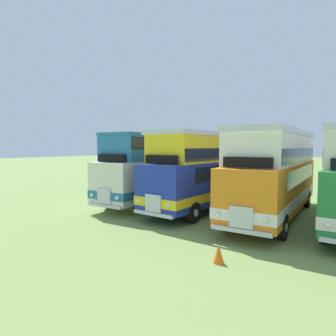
% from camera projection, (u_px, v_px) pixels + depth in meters
% --- Properties ---
extents(bus_first_in_row, '(3.15, 11.47, 4.49)m').
position_uv_depth(bus_first_in_row, '(163.00, 165.00, 20.09)').
color(bus_first_in_row, silver).
rests_on(bus_first_in_row, ground).
extents(bus_second_in_row, '(3.06, 11.65, 4.52)m').
position_uv_depth(bus_second_in_row, '(214.00, 168.00, 17.96)').
color(bus_second_in_row, '#1E339E').
rests_on(bus_second_in_row, ground).
extents(bus_third_in_row, '(2.96, 10.98, 4.52)m').
position_uv_depth(bus_third_in_row, '(276.00, 172.00, 15.26)').
color(bus_third_in_row, orange).
rests_on(bus_third_in_row, ground).
extents(cone_mid_row, '(0.36, 0.36, 0.59)m').
position_uv_depth(cone_mid_row, '(219.00, 254.00, 9.23)').
color(cone_mid_row, orange).
rests_on(cone_mid_row, ground).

